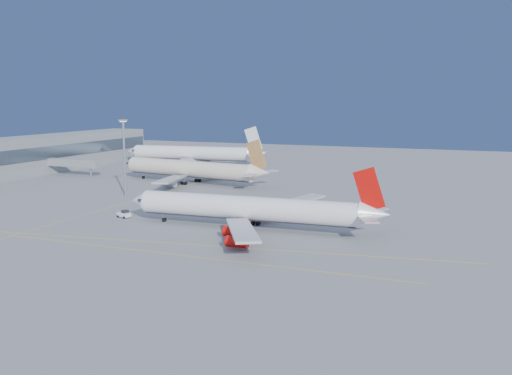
# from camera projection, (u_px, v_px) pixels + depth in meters

# --- Properties ---
(ground) EXTENTS (500.00, 500.00, 0.00)m
(ground) POSITION_uv_depth(u_px,v_px,m) (200.00, 238.00, 125.80)
(ground) COLOR slate
(ground) RESTS_ON ground
(terminal) EXTENTS (18.40, 110.00, 15.00)m
(terminal) POSITION_uv_depth(u_px,v_px,m) (55.00, 152.00, 245.28)
(terminal) COLOR gray
(terminal) RESTS_ON ground
(jet_bridge) EXTENTS (23.60, 3.60, 6.90)m
(jet_bridge) POSITION_uv_depth(u_px,v_px,m) (76.00, 163.00, 225.61)
(jet_bridge) COLOR gray
(jet_bridge) RESTS_ON ground
(taxiway_lines) EXTENTS (118.86, 140.00, 0.02)m
(taxiway_lines) POSITION_uv_depth(u_px,v_px,m) (158.00, 226.00, 137.09)
(taxiway_lines) COLOR #E0B10C
(taxiway_lines) RESTS_ON ground
(airliner_virgin) EXTENTS (64.42, 57.84, 15.89)m
(airliner_virgin) POSITION_uv_depth(u_px,v_px,m) (252.00, 209.00, 133.75)
(airliner_virgin) COLOR white
(airliner_virgin) RESTS_ON ground
(airliner_etihad) EXTENTS (65.18, 59.63, 17.04)m
(airliner_etihad) POSITION_uv_depth(u_px,v_px,m) (192.00, 169.00, 205.82)
(airliner_etihad) COLOR beige
(airliner_etihad) RESTS_ON ground
(airliner_third) EXTENTS (67.99, 62.27, 18.24)m
(airliner_third) POSITION_uv_depth(u_px,v_px,m) (195.00, 153.00, 262.73)
(airliner_third) COLOR white
(airliner_third) RESTS_ON ground
(pushback_tug) EXTENTS (3.94, 2.99, 2.01)m
(pushback_tug) POSITION_uv_depth(u_px,v_px,m) (124.00, 214.00, 147.00)
(pushback_tug) COLOR white
(pushback_tug) RESTS_ON ground
(light_mast) EXTENTS (2.08, 2.08, 24.10)m
(light_mast) POSITION_uv_depth(u_px,v_px,m) (124.00, 151.00, 176.65)
(light_mast) COLOR gray
(light_mast) RESTS_ON ground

